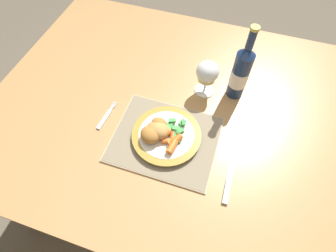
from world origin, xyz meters
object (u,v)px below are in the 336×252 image
object	(u,v)px
dining_table	(184,120)
wine_glass	(207,73)
table_knife	(229,179)
bottle	(241,73)
fork	(106,117)
dinner_plate	(166,135)

from	to	relation	value
dining_table	wine_glass	size ratio (longest dim) A/B	10.21
table_knife	dining_table	bearing A→B (deg)	133.24
dining_table	bottle	world-z (taller)	bottle
wine_glass	bottle	bearing A→B (deg)	12.14
dining_table	bottle	xyz separation A→B (m)	(0.16, 0.13, 0.18)
table_knife	bottle	world-z (taller)	bottle
wine_glass	bottle	distance (m)	0.11
dining_table	bottle	distance (m)	0.28
dining_table	table_knife	bearing A→B (deg)	-46.76
fork	wine_glass	bearing A→B (deg)	37.34
fork	bottle	world-z (taller)	bottle
fork	table_knife	bearing A→B (deg)	-11.12
dinner_plate	wine_glass	distance (m)	0.27
wine_glass	dining_table	bearing A→B (deg)	-114.85
wine_glass	dinner_plate	bearing A→B (deg)	-106.53
wine_glass	bottle	xyz separation A→B (m)	(0.11, 0.02, 0.01)
dining_table	dinner_plate	xyz separation A→B (m)	(-0.02, -0.14, 0.09)
dining_table	wine_glass	world-z (taller)	wine_glass
fork	wine_glass	world-z (taller)	wine_glass
dinner_plate	table_knife	bearing A→B (deg)	-19.20
dining_table	dinner_plate	bearing A→B (deg)	-99.80
dinner_plate	table_knife	distance (m)	0.25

